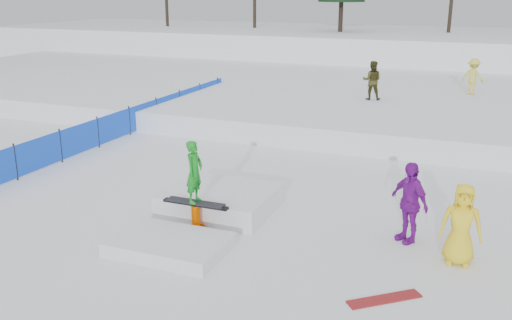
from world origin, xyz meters
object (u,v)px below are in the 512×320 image
at_px(spectator_yellow, 461,224).
at_px(walker_olive, 372,80).
at_px(walker_ygreen, 473,77).
at_px(spectator_purple, 409,202).
at_px(safety_fence, 130,121).
at_px(jib_rail_feature, 207,209).

bearing_deg(spectator_yellow, walker_olive, 104.66).
xyz_separation_m(walker_ygreen, spectator_yellow, (0.42, -15.50, -0.75)).
bearing_deg(spectator_yellow, walker_ygreen, 87.46).
relative_size(walker_olive, spectator_yellow, 0.96).
height_order(walker_olive, spectator_yellow, walker_olive).
bearing_deg(walker_olive, spectator_yellow, 99.79).
relative_size(walker_olive, spectator_purple, 0.90).
height_order(safety_fence, walker_ygreen, walker_ygreen).
distance_m(spectator_yellow, jib_rail_feature, 5.69).
relative_size(spectator_purple, spectator_yellow, 1.07).
relative_size(walker_ygreen, spectator_yellow, 0.94).
height_order(safety_fence, walker_olive, walker_olive).
distance_m(spectator_purple, spectator_yellow, 1.31).
bearing_deg(spectator_purple, walker_ygreen, 127.78).
xyz_separation_m(safety_fence, walker_olive, (7.82, 6.30, 1.06)).
distance_m(spectator_purple, jib_rail_feature, 4.64).
bearing_deg(walker_ygreen, walker_olive, 57.79).
relative_size(walker_olive, walker_ygreen, 1.03).
relative_size(safety_fence, jib_rail_feature, 3.64).
distance_m(walker_olive, walker_ygreen, 4.81).
height_order(walker_ygreen, spectator_purple, walker_ygreen).
relative_size(walker_ygreen, jib_rail_feature, 0.36).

